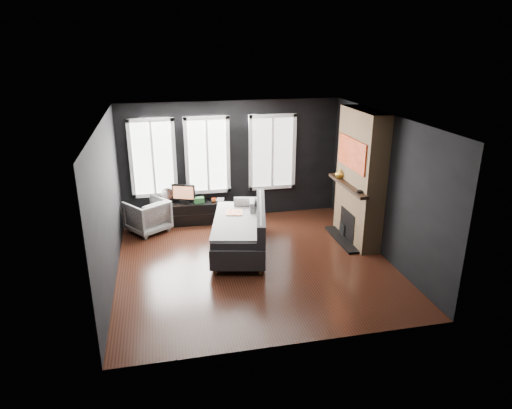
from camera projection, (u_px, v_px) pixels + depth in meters
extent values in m
plane|color=black|center=(254.00, 263.00, 8.58)|extent=(5.00, 5.00, 0.00)
plane|color=white|center=(254.00, 119.00, 7.66)|extent=(5.00, 5.00, 0.00)
cube|color=black|center=(231.00, 160.00, 10.42)|extent=(5.00, 0.02, 2.70)
cube|color=black|center=(108.00, 205.00, 7.62)|extent=(0.02, 5.00, 2.70)
cube|color=black|center=(383.00, 186.00, 8.61)|extent=(0.02, 5.00, 2.70)
cube|color=gray|center=(252.00, 209.00, 9.31)|extent=(0.16, 0.39, 0.38)
imported|color=silver|center=(147.00, 214.00, 9.85)|extent=(1.04, 1.03, 0.79)
imported|color=orange|center=(214.00, 200.00, 10.28)|extent=(0.13, 0.12, 0.11)
imported|color=#C3B89A|center=(216.00, 195.00, 10.39)|extent=(0.17, 0.05, 0.23)
cube|color=#337639|center=(199.00, 200.00, 10.24)|extent=(0.23, 0.16, 0.12)
imported|color=yellow|center=(340.00, 173.00, 9.50)|extent=(0.25, 0.25, 0.19)
cylinder|color=black|center=(360.00, 192.00, 8.60)|extent=(0.12, 0.12, 0.04)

